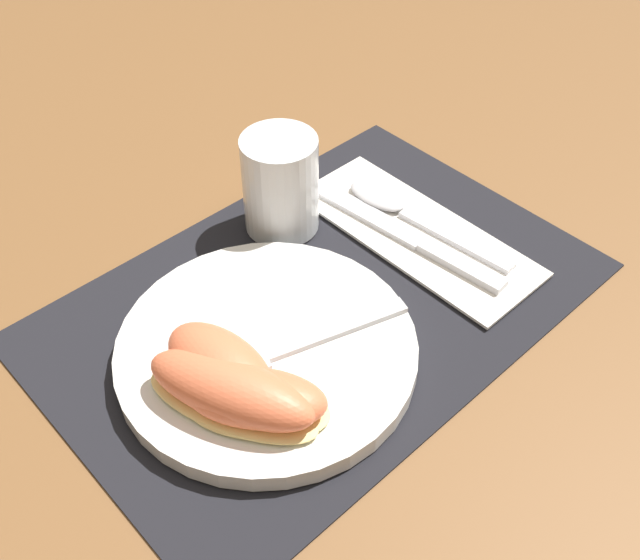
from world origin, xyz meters
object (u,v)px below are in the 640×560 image
at_px(juice_glass, 281,190).
at_px(citrus_wedge_1, 231,392).
at_px(fork, 275,352).
at_px(citrus_wedge_2, 256,400).
at_px(plate, 267,350).
at_px(citrus_wedge_0, 220,367).
at_px(knife, 408,236).
at_px(spoon, 398,207).

height_order(juice_glass, citrus_wedge_1, juice_glass).
distance_m(fork, citrus_wedge_2, 0.06).
distance_m(plate, citrus_wedge_0, 0.05).
bearing_deg(citrus_wedge_1, knife, 10.83).
xyz_separation_m(knife, fork, (-0.18, -0.03, 0.01)).
relative_size(knife, citrus_wedge_0, 2.04).
distance_m(juice_glass, knife, 0.12).
height_order(knife, citrus_wedge_1, citrus_wedge_1).
bearing_deg(citrus_wedge_2, fork, 35.80).
relative_size(spoon, citrus_wedge_1, 1.28).
bearing_deg(juice_glass, citrus_wedge_0, -143.64).
relative_size(fork, citrus_wedge_1, 1.35).
xyz_separation_m(juice_glass, spoon, (0.09, -0.06, -0.03)).
height_order(juice_glass, spoon, juice_glass).
bearing_deg(knife, fork, -170.95).
xyz_separation_m(knife, citrus_wedge_0, (-0.23, -0.02, 0.03)).
height_order(plate, fork, fork).
bearing_deg(fork, citrus_wedge_0, 171.30).
xyz_separation_m(spoon, citrus_wedge_0, (-0.25, -0.06, 0.02)).
bearing_deg(fork, juice_glass, 47.36).
height_order(plate, citrus_wedge_1, citrus_wedge_1).
bearing_deg(plate, citrus_wedge_0, -173.59).
distance_m(spoon, citrus_wedge_2, 0.27).
bearing_deg(fork, citrus_wedge_2, -144.20).
bearing_deg(citrus_wedge_1, plate, 27.24).
xyz_separation_m(plate, citrus_wedge_1, (-0.05, -0.03, 0.02)).
bearing_deg(citrus_wedge_1, citrus_wedge_0, 70.72).
xyz_separation_m(spoon, citrus_wedge_1, (-0.26, -0.08, 0.03)).
bearing_deg(juice_glass, citrus_wedge_2, -135.43).
relative_size(juice_glass, citrus_wedge_1, 0.66).
bearing_deg(citrus_wedge_2, juice_glass, 44.57).
bearing_deg(citrus_wedge_2, citrus_wedge_1, 120.95).
bearing_deg(spoon, knife, -124.03).
xyz_separation_m(juice_glass, citrus_wedge_0, (-0.16, -0.12, -0.01)).
relative_size(knife, spoon, 1.18).
relative_size(citrus_wedge_1, citrus_wedge_2, 1.24).
relative_size(juice_glass, knife, 0.44).
xyz_separation_m(spoon, fork, (-0.21, -0.06, 0.01)).
xyz_separation_m(plate, citrus_wedge_2, (-0.05, -0.04, 0.02)).
relative_size(citrus_wedge_0, citrus_wedge_2, 0.91).
height_order(plate, citrus_wedge_0, citrus_wedge_0).
xyz_separation_m(citrus_wedge_0, citrus_wedge_1, (-0.01, -0.02, 0.00)).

